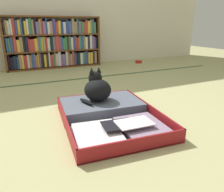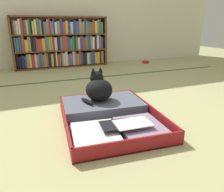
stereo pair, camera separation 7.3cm
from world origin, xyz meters
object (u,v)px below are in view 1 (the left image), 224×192
bookshelf (54,43)px  black_cat (97,89)px  open_suitcase (107,114)px  small_red_pouch (139,62)px

bookshelf → black_cat: bearing=-91.8°
open_suitcase → black_cat: size_ratio=3.47×
bookshelf → small_red_pouch: 1.54m
open_suitcase → bookshelf: bearing=88.6°
bookshelf → small_red_pouch: bookshelf is taller
bookshelf → small_red_pouch: (1.48, -0.27, -0.37)m
black_cat → small_red_pouch: 2.38m
bookshelf → open_suitcase: bookshelf is taller
open_suitcase → black_cat: bearing=93.1°
small_red_pouch → black_cat: bearing=-130.5°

